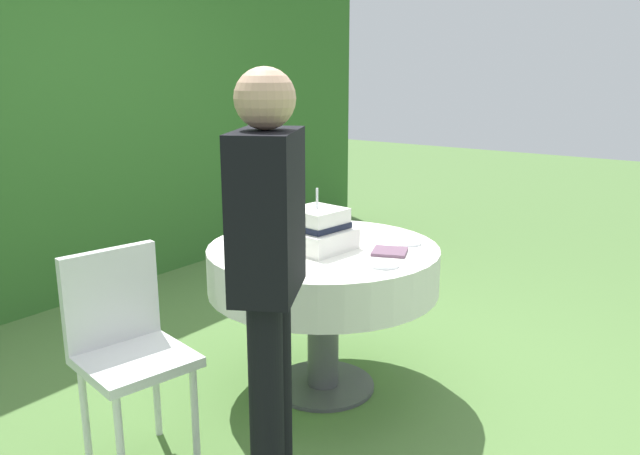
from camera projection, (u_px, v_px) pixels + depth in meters
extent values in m
plane|color=#547A3D|center=(323.00, 386.00, 3.24)|extent=(20.00, 20.00, 0.00)
cube|color=#336628|center=(46.00, 128.00, 4.31)|extent=(6.77, 0.46, 2.40)
cylinder|color=#4C4C51|center=(323.00, 385.00, 3.24)|extent=(0.53, 0.53, 0.02)
cylinder|color=#4C4C51|center=(323.00, 321.00, 3.15)|extent=(0.16, 0.16, 0.72)
cylinder|color=olive|center=(323.00, 250.00, 3.06)|extent=(1.10, 1.10, 0.03)
cylinder|color=white|center=(323.00, 268.00, 3.09)|extent=(1.13, 1.13, 0.22)
cube|color=white|center=(317.00, 239.00, 3.01)|extent=(0.32, 0.32, 0.10)
cube|color=white|center=(317.00, 219.00, 2.99)|extent=(0.25, 0.25, 0.10)
cube|color=black|center=(317.00, 225.00, 2.99)|extent=(0.26, 0.26, 0.03)
sphere|color=#C6599E|center=(316.00, 216.00, 3.15)|extent=(0.10, 0.10, 0.10)
cylinder|color=silver|center=(317.00, 198.00, 2.96)|extent=(0.01, 0.01, 0.10)
cylinder|color=white|center=(253.00, 263.00, 2.77)|extent=(0.13, 0.13, 0.01)
cylinder|color=white|center=(280.00, 232.00, 3.31)|extent=(0.14, 0.14, 0.01)
cylinder|color=white|center=(384.00, 265.00, 2.75)|extent=(0.14, 0.14, 0.01)
cylinder|color=white|center=(408.00, 243.00, 3.10)|extent=(0.13, 0.13, 0.01)
cube|color=#6B4C60|center=(390.00, 252.00, 2.95)|extent=(0.20, 0.20, 0.01)
cylinder|color=white|center=(120.00, 448.00, 2.33)|extent=(0.03, 0.03, 0.45)
cylinder|color=white|center=(195.00, 417.00, 2.54)|extent=(0.03, 0.03, 0.45)
cylinder|color=white|center=(85.00, 415.00, 2.55)|extent=(0.03, 0.03, 0.45)
cylinder|color=white|center=(156.00, 388.00, 2.77)|extent=(0.03, 0.03, 0.45)
cube|color=white|center=(136.00, 360.00, 2.49)|extent=(0.47, 0.47, 0.04)
cube|color=white|center=(111.00, 296.00, 2.56)|extent=(0.40, 0.11, 0.40)
cylinder|color=black|center=(267.00, 416.00, 2.17)|extent=(0.12, 0.12, 0.85)
cylinder|color=black|center=(276.00, 393.00, 2.33)|extent=(0.12, 0.12, 0.85)
cube|color=black|center=(267.00, 214.00, 2.08)|extent=(0.41, 0.35, 0.55)
sphere|color=tan|center=(265.00, 98.00, 1.99)|extent=(0.20, 0.20, 0.20)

